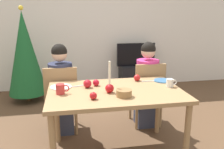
% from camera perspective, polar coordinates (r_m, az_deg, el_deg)
% --- Properties ---
extents(back_wall, '(6.40, 0.10, 2.60)m').
position_cam_1_polar(back_wall, '(4.96, -5.10, 11.77)').
color(back_wall, silver).
rests_on(back_wall, ground).
extents(dining_table, '(1.40, 0.90, 0.75)m').
position_cam_1_polar(dining_table, '(2.53, 0.82, -5.58)').
color(dining_table, '#99754C').
rests_on(dining_table, ground).
extents(chair_left, '(0.40, 0.40, 0.90)m').
position_cam_1_polar(chair_left, '(3.12, -11.95, -5.00)').
color(chair_left, '#99754C').
rests_on(chair_left, ground).
extents(chair_right, '(0.40, 0.40, 0.90)m').
position_cam_1_polar(chair_right, '(3.28, 8.49, -3.84)').
color(chair_right, '#99754C').
rests_on(chair_right, ground).
extents(person_left_child, '(0.30, 0.30, 1.17)m').
position_cam_1_polar(person_left_child, '(3.13, -11.99, -3.81)').
color(person_left_child, '#33384C').
rests_on(person_left_child, ground).
extents(person_right_child, '(0.30, 0.30, 1.17)m').
position_cam_1_polar(person_right_child, '(3.29, 8.35, -2.71)').
color(person_right_child, '#33384C').
rests_on(person_right_child, ground).
extents(tv_stand, '(0.64, 0.40, 0.48)m').
position_cam_1_polar(tv_stand, '(5.00, 5.60, -0.55)').
color(tv_stand, black).
rests_on(tv_stand, ground).
extents(tv, '(0.79, 0.05, 0.46)m').
position_cam_1_polar(tv, '(4.90, 5.73, 4.77)').
color(tv, black).
rests_on(tv, tv_stand).
extents(christmas_tree, '(0.65, 0.65, 1.66)m').
position_cam_1_polar(christmas_tree, '(4.38, -20.07, 4.75)').
color(christmas_tree, brown).
rests_on(christmas_tree, ground).
extents(candle_centerpiece, '(0.09, 0.09, 0.33)m').
position_cam_1_polar(candle_centerpiece, '(2.41, -0.58, -2.84)').
color(candle_centerpiece, red).
rests_on(candle_centerpiece, dining_table).
extents(plate_left, '(0.23, 0.23, 0.01)m').
position_cam_1_polar(plate_left, '(2.66, -12.11, -2.92)').
color(plate_left, white).
rests_on(plate_left, dining_table).
extents(plate_right, '(0.20, 0.20, 0.01)m').
position_cam_1_polar(plate_right, '(2.90, 11.96, -1.42)').
color(plate_right, teal).
rests_on(plate_right, dining_table).
extents(mug_left, '(0.13, 0.09, 0.10)m').
position_cam_1_polar(mug_left, '(2.44, -12.17, -3.41)').
color(mug_left, '#B72D2D').
rests_on(mug_left, dining_table).
extents(mug_right, '(0.12, 0.08, 0.09)m').
position_cam_1_polar(mug_right, '(2.69, 13.72, -1.96)').
color(mug_right, silver).
rests_on(mug_right, dining_table).
extents(fork_left, '(0.18, 0.05, 0.01)m').
position_cam_1_polar(fork_left, '(2.66, -8.46, -2.80)').
color(fork_left, silver).
rests_on(fork_left, dining_table).
extents(fork_right, '(0.18, 0.02, 0.01)m').
position_cam_1_polar(fork_right, '(2.86, 8.78, -1.56)').
color(fork_right, silver).
rests_on(fork_right, dining_table).
extents(bowl_walnuts, '(0.15, 0.15, 0.07)m').
position_cam_1_polar(bowl_walnuts, '(2.32, 2.90, -4.45)').
color(bowl_walnuts, olive).
rests_on(bowl_walnuts, dining_table).
extents(apple_near_candle, '(0.08, 0.08, 0.08)m').
position_cam_1_polar(apple_near_candle, '(2.85, 6.01, -0.78)').
color(apple_near_candle, '#B31C1D').
rests_on(apple_near_candle, dining_table).
extents(apple_by_left_plate, '(0.07, 0.07, 0.07)m').
position_cam_1_polar(apple_by_left_plate, '(2.65, -3.84, -1.97)').
color(apple_by_left_plate, '#B31223').
rests_on(apple_by_left_plate, dining_table).
extents(apple_by_right_mug, '(0.07, 0.07, 0.07)m').
position_cam_1_polar(apple_by_right_mug, '(2.25, -4.49, -5.09)').
color(apple_by_right_mug, '#B11519').
rests_on(apple_by_right_mug, dining_table).
extents(apple_far_edge, '(0.09, 0.09, 0.09)m').
position_cam_1_polar(apple_far_edge, '(2.59, -5.88, -2.20)').
color(apple_far_edge, '#B31520').
rests_on(apple_far_edge, dining_table).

